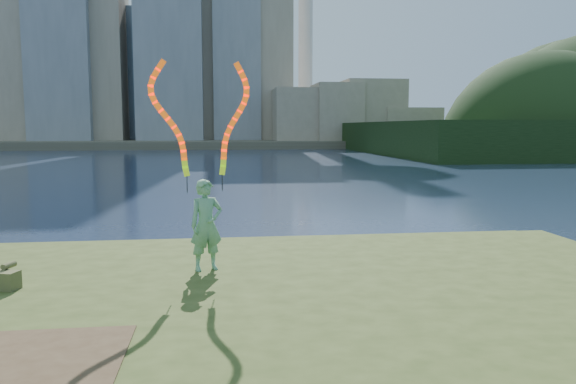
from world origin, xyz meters
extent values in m
plane|color=#1A2742|center=(0.00, 0.00, 0.00)|extent=(320.00, 320.00, 0.00)
cube|color=#374619|center=(0.00, -2.20, 0.40)|extent=(17.00, 15.00, 0.30)
cube|color=#374619|center=(0.00, -2.00, 0.65)|extent=(14.00, 12.00, 0.30)
cube|color=#514C3B|center=(0.00, 95.00, 0.60)|extent=(320.00, 40.00, 1.20)
imported|color=#126E2C|center=(0.25, 1.10, 1.61)|extent=(0.69, 0.56, 1.63)
cylinder|color=black|center=(-0.07, 1.11, 2.35)|extent=(0.02, 0.02, 0.30)
cylinder|color=black|center=(0.54, 1.32, 2.35)|extent=(0.02, 0.02, 0.30)
cube|color=#444926|center=(-2.88, 0.26, 0.95)|extent=(0.47, 0.39, 0.29)
cylinder|color=#444926|center=(-2.88, 0.46, 1.14)|extent=(0.18, 0.29, 0.10)
camera|label=1|loc=(0.45, -8.83, 3.34)|focal=35.00mm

